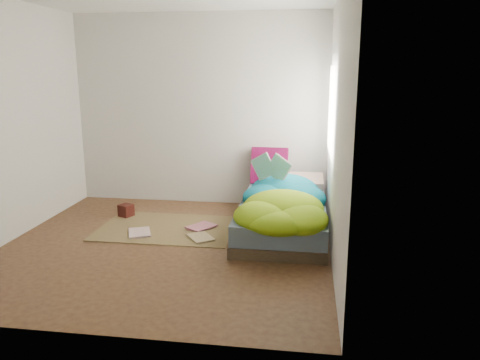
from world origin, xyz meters
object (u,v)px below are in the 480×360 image
object	(u,v)px
pillow_magenta	(270,166)
open_book	(271,159)
bed	(283,216)
wooden_box	(126,210)
floor_book_b	(195,225)
floor_book_a	(129,234)

from	to	relation	value
pillow_magenta	open_book	distance (m)	0.74
bed	open_book	distance (m)	0.68
wooden_box	floor_book_b	size ratio (longest dim) A/B	0.47
pillow_magenta	floor_book_a	bearing A→B (deg)	-136.67
pillow_magenta	floor_book_b	distance (m)	1.36
pillow_magenta	open_book	bearing A→B (deg)	-82.88
open_book	floor_book_a	xyz separation A→B (m)	(-1.57, -0.64, -0.79)
open_book	floor_book_b	distance (m)	1.21
open_book	floor_book_a	bearing A→B (deg)	-135.04
floor_book_b	bed	bearing A→B (deg)	38.37
open_book	wooden_box	xyz separation A→B (m)	(-1.86, 0.03, -0.72)
floor_book_a	floor_book_b	distance (m)	0.79
pillow_magenta	wooden_box	size ratio (longest dim) A/B	3.21
bed	pillow_magenta	size ratio (longest dim) A/B	4.08
wooden_box	floor_book_b	bearing A→B (deg)	-14.87
wooden_box	floor_book_a	world-z (taller)	wooden_box
bed	open_book	bearing A→B (deg)	134.91
bed	floor_book_a	distance (m)	1.80
bed	floor_book_b	distance (m)	1.07
bed	wooden_box	distance (m)	2.04
pillow_magenta	open_book	xyz separation A→B (m)	(0.07, -0.70, 0.23)
wooden_box	floor_book_a	bearing A→B (deg)	-66.56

